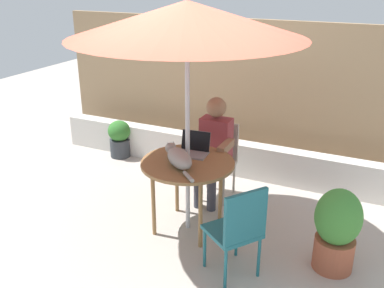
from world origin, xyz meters
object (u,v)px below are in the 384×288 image
patio_table (188,168)px  person_seated (213,145)px  potted_plant_near_fence (337,228)px  cat (178,158)px  patio_umbrella (187,19)px  laptop (194,147)px  chair_empty (238,227)px  chair_occupied (218,154)px  potted_plant_by_chair (120,138)px

patio_table → person_seated: bearing=90.0°
patio_table → potted_plant_near_fence: size_ratio=1.19×
patio_table → potted_plant_near_fence: 1.48m
person_seated → cat: person_seated is taller
patio_umbrella → laptop: (-0.04, 0.23, -1.28)m
person_seated → laptop: size_ratio=3.77×
chair_empty → patio_table: bearing=143.8°
patio_table → person_seated: person_seated is taller
patio_table → chair_empty: size_ratio=1.06×
person_seated → chair_occupied: bearing=90.0°
potted_plant_near_fence → chair_occupied: bearing=149.4°
patio_umbrella → chair_occupied: patio_umbrella is taller
person_seated → potted_plant_near_fence: size_ratio=1.56×
potted_plant_by_chair → cat: bearing=-40.2°
patio_umbrella → person_seated: bearing=90.0°
person_seated → patio_umbrella: bearing=-90.0°
potted_plant_by_chair → laptop: bearing=-32.4°
chair_empty → person_seated: size_ratio=0.72×
laptop → cat: size_ratio=0.64×
cat → potted_plant_near_fence: cat is taller
person_seated → cat: bearing=-93.0°
patio_umbrella → chair_empty: 1.82m
cat → potted_plant_by_chair: 2.22m
laptop → potted_plant_by_chair: 2.02m
chair_occupied → potted_plant_by_chair: size_ratio=1.64×
chair_empty → laptop: size_ratio=2.71×
potted_plant_near_fence → person_seated: bearing=154.2°
chair_occupied → potted_plant_near_fence: chair_occupied is taller
chair_occupied → cat: cat is taller
laptop → patio_table: bearing=-80.9°
chair_occupied → person_seated: 0.23m
person_seated → laptop: person_seated is taller
laptop → person_seated: bearing=85.2°
patio_umbrella → potted_plant_by_chair: (-1.68, 1.27, -1.81)m
patio_table → person_seated: (-0.00, 0.66, 0.00)m
potted_plant_near_fence → potted_plant_by_chair: (-3.13, 1.31, -0.13)m
person_seated → potted_plant_by_chair: 1.83m
patio_table → cat: cat is taller
laptop → cat: bearing=-90.7°
patio_umbrella → potted_plant_by_chair: patio_umbrella is taller
chair_occupied → cat: (-0.04, -0.94, 0.32)m
chair_empty → potted_plant_near_fence: chair_empty is taller
patio_table → cat: 0.20m
chair_occupied → person_seated: bearing=-90.0°
chair_empty → person_seated: (-0.72, 1.19, 0.17)m
patio_table → person_seated: 0.66m
patio_table → cat: size_ratio=1.85×
patio_table → potted_plant_near_fence: (1.45, -0.04, -0.27)m
potted_plant_near_fence → potted_plant_by_chair: size_ratio=1.46×
patio_umbrella → laptop: size_ratio=7.01×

